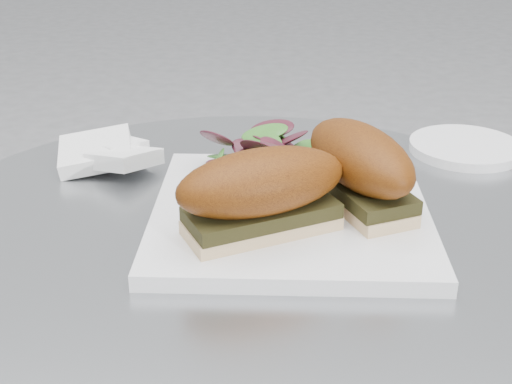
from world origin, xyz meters
TOP-DOWN VIEW (x-y plane):
  - plate at (0.05, 0.03)m, footprint 0.29×0.29m
  - sandwich_left at (0.02, -0.02)m, footprint 0.18×0.15m
  - sandwich_right at (0.11, 0.05)m, footprint 0.14×0.18m
  - salad at (0.01, 0.11)m, footprint 0.11×0.11m
  - napkin at (-0.17, 0.14)m, footprint 0.11×0.11m
  - saucer at (0.25, 0.24)m, footprint 0.14×0.14m

SIDE VIEW (x-z plane):
  - saucer at x=0.25m, z-range 0.73..0.74m
  - plate at x=0.05m, z-range 0.73..0.75m
  - napkin at x=-0.17m, z-range 0.73..0.75m
  - salad at x=0.01m, z-range 0.75..0.80m
  - sandwich_left at x=0.02m, z-range 0.75..0.83m
  - sandwich_right at x=0.11m, z-range 0.75..0.83m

